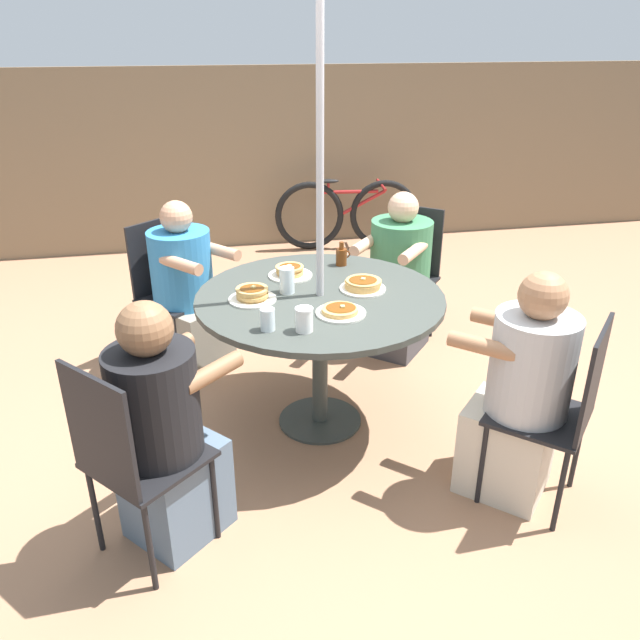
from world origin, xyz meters
TOP-DOWN VIEW (x-y plane):
  - ground_plane at (0.00, 0.00)m, footprint 12.00×12.00m
  - back_fence at (0.00, 3.25)m, footprint 10.00×0.06m
  - patio_table at (0.00, 0.00)m, footprint 1.28×1.28m
  - umbrella_pole at (0.00, 0.00)m, footprint 0.04×0.04m
  - patio_chair_north at (-0.92, -0.82)m, footprint 0.57×0.57m
  - diner_north at (-0.79, -0.71)m, footprint 0.57×0.56m
  - patio_chair_east at (0.89, -0.84)m, footprint 0.57×0.57m
  - diner_east at (0.77, -0.72)m, footprint 0.58×0.58m
  - patio_chair_south at (0.80, 0.93)m, footprint 0.57×0.57m
  - diner_south at (0.68, 0.80)m, footprint 0.63×0.64m
  - patio_chair_west at (-0.80, 0.93)m, footprint 0.57×0.57m
  - diner_west at (-0.69, 0.80)m, footprint 0.59×0.61m
  - pancake_plate_a at (-0.34, 0.01)m, footprint 0.24×0.24m
  - pancake_plate_b at (-0.11, 0.29)m, footprint 0.24×0.24m
  - pancake_plate_c at (0.23, 0.03)m, footprint 0.24×0.24m
  - pancake_plate_d at (0.05, -0.25)m, footprint 0.24×0.24m
  - syrup_bottle at (0.21, 0.41)m, footprint 0.08×0.06m
  - coffee_cup at (-0.15, -0.40)m, footprint 0.08×0.08m
  - drinking_glass_a at (-0.16, 0.07)m, footprint 0.08×0.08m
  - drinking_glass_b at (-0.31, -0.35)m, footprint 0.07×0.07m
  - bicycle at (0.86, 2.93)m, footprint 1.41×0.44m

SIDE VIEW (x-z plane):
  - ground_plane at x=0.00m, z-range 0.00..0.00m
  - bicycle at x=0.86m, z-range 0.00..0.69m
  - diner_south at x=0.68m, z-range -0.06..1.01m
  - diner_west at x=-0.69m, z-range -0.06..1.03m
  - diner_east at x=0.77m, z-range -0.05..1.06m
  - diner_north at x=-0.79m, z-range -0.05..1.06m
  - patio_chair_north at x=-0.92m, z-range 0.06..0.98m
  - patio_chair_east at x=0.89m, z-range 0.06..0.98m
  - patio_chair_south at x=0.80m, z-range 0.06..0.98m
  - patio_chair_west at x=-0.80m, z-range 0.06..0.98m
  - patio_table at x=0.00m, z-range 0.30..1.07m
  - pancake_plate_d at x=0.05m, z-range 0.76..0.81m
  - pancake_plate_b at x=-0.11m, z-range 0.76..0.83m
  - pancake_plate_c at x=0.23m, z-range 0.76..0.83m
  - pancake_plate_a at x=-0.34m, z-range 0.76..0.84m
  - drinking_glass_b at x=-0.31m, z-range 0.77..0.87m
  - syrup_bottle at x=0.21m, z-range 0.75..0.89m
  - coffee_cup at x=-0.15m, z-range 0.77..0.88m
  - drinking_glass_a at x=-0.16m, z-range 0.77..0.90m
  - back_fence at x=0.00m, z-range 0.00..1.70m
  - umbrella_pole at x=0.00m, z-range 0.00..2.48m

